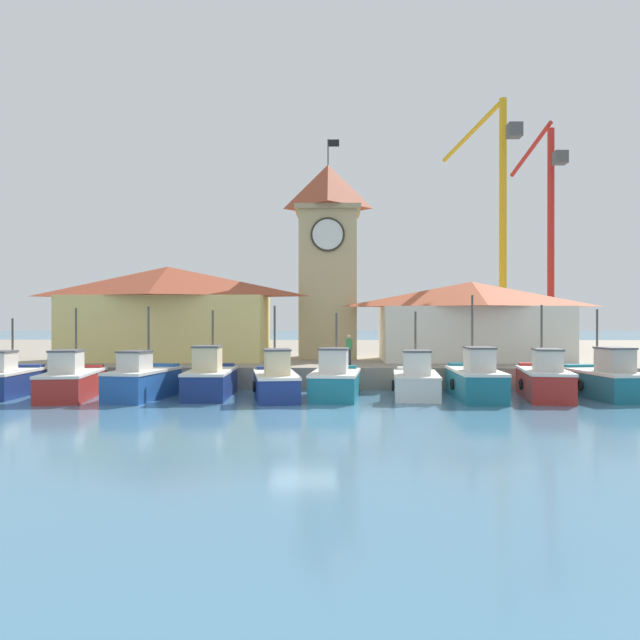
% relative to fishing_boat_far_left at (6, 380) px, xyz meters
% --- Properties ---
extents(ground_plane, '(300.00, 300.00, 0.00)m').
position_rel_fishing_boat_far_left_xyz_m(ground_plane, '(14.01, -4.98, -0.75)').
color(ground_plane, teal).
extents(quay_wharf, '(120.00, 40.00, 1.10)m').
position_rel_fishing_boat_far_left_xyz_m(quay_wharf, '(14.01, 22.90, -0.19)').
color(quay_wharf, gray).
rests_on(quay_wharf, ground).
extents(fishing_boat_far_left, '(2.14, 4.38, 3.59)m').
position_rel_fishing_boat_far_left_xyz_m(fishing_boat_far_left, '(0.00, 0.00, 0.00)').
color(fishing_boat_far_left, navy).
rests_on(fishing_boat_far_left, ground).
extents(fishing_boat_left_outer, '(2.56, 5.18, 4.06)m').
position_rel_fishing_boat_far_left_xyz_m(fishing_boat_left_outer, '(3.36, -0.72, 0.02)').
color(fishing_boat_left_outer, '#AD2823').
rests_on(fishing_boat_left_outer, ground).
extents(fishing_boat_left_inner, '(2.57, 4.57, 4.13)m').
position_rel_fishing_boat_far_left_xyz_m(fishing_boat_left_inner, '(6.58, -0.77, 0.05)').
color(fishing_boat_left_inner, '#2356A8').
rests_on(fishing_boat_left_inner, ground).
extents(fishing_boat_mid_left, '(2.11, 4.94, 3.96)m').
position_rel_fishing_boat_far_left_xyz_m(fishing_boat_mid_left, '(9.46, 0.00, 0.06)').
color(fishing_boat_mid_left, navy).
rests_on(fishing_boat_mid_left, ground).
extents(fishing_boat_center, '(2.62, 5.15, 4.17)m').
position_rel_fishing_boat_far_left_xyz_m(fishing_boat_center, '(12.52, -0.57, 0.01)').
color(fishing_boat_center, navy).
rests_on(fishing_boat_center, ground).
extents(fishing_boat_mid_right, '(2.43, 4.47, 3.83)m').
position_rel_fishing_boat_far_left_xyz_m(fishing_boat_mid_right, '(15.18, -0.46, 0.04)').
color(fishing_boat_mid_right, '#196B7F').
rests_on(fishing_boat_mid_right, ground).
extents(fishing_boat_right_inner, '(2.37, 4.78, 3.91)m').
position_rel_fishing_boat_far_left_xyz_m(fishing_boat_right_inner, '(18.86, 0.11, -0.02)').
color(fishing_boat_right_inner, silver).
rests_on(fishing_boat_right_inner, ground).
extents(fishing_boat_right_outer, '(2.03, 5.18, 4.66)m').
position_rel_fishing_boat_far_left_xyz_m(fishing_boat_right_outer, '(21.45, -0.35, 0.07)').
color(fishing_boat_right_outer, '#196B7F').
rests_on(fishing_boat_right_outer, ground).
extents(fishing_boat_far_right, '(2.55, 5.16, 4.21)m').
position_rel_fishing_boat_far_left_xyz_m(fishing_boat_far_right, '(24.54, -0.24, 0.06)').
color(fishing_boat_far_right, '#AD2823').
rests_on(fishing_boat_far_right, ground).
extents(fishing_boat_end_right, '(2.65, 4.97, 4.01)m').
position_rel_fishing_boat_far_left_xyz_m(fishing_boat_end_right, '(27.37, 0.07, 0.05)').
color(fishing_boat_end_right, '#196B7F').
rests_on(fishing_boat_end_right, ground).
extents(clock_tower, '(4.01, 4.01, 13.75)m').
position_rel_fishing_boat_far_left_xyz_m(clock_tower, '(14.72, 10.79, 6.77)').
color(clock_tower, tan).
rests_on(clock_tower, quay_wharf).
extents(warehouse_left, '(11.97, 5.60, 5.55)m').
position_rel_fishing_boat_far_left_xyz_m(warehouse_left, '(5.27, 8.28, 3.20)').
color(warehouse_left, '#E5D17A').
rests_on(warehouse_left, quay_wharf).
extents(warehouse_right, '(10.93, 5.61, 4.64)m').
position_rel_fishing_boat_far_left_xyz_m(warehouse_right, '(23.21, 8.53, 2.74)').
color(warehouse_right, silver).
rests_on(warehouse_right, quay_wharf).
extents(port_crane_near, '(4.22, 9.56, 18.93)m').
position_rel_fishing_boat_far_left_xyz_m(port_crane_near, '(27.59, 18.69, 7.92)').
color(port_crane_near, '#976E11').
rests_on(port_crane_near, quay_wharf).
extents(port_crane_far, '(2.76, 7.53, 18.63)m').
position_rel_fishing_boat_far_left_xyz_m(port_crane_far, '(32.71, 22.97, 7.33)').
color(port_crane_far, maroon).
rests_on(port_crane_far, quay_wharf).
extents(dock_worker_near_tower, '(0.34, 0.22, 1.62)m').
position_rel_fishing_boat_far_left_xyz_m(dock_worker_near_tower, '(15.91, 4.63, 1.20)').
color(dock_worker_near_tower, '#33333D').
rests_on(dock_worker_near_tower, quay_wharf).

